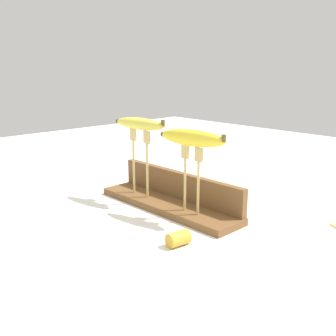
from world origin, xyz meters
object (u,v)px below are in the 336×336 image
at_px(banana_raised_left, 140,124).
at_px(banana_raised_right, 192,138).
at_px(fork_stand_right, 192,173).
at_px(fork_stand_left, 140,157).
at_px(banana_chunk_near, 179,238).

bearing_deg(banana_raised_left, banana_raised_right, 0.00).
relative_size(fork_stand_right, banana_raised_left, 0.97).
bearing_deg(fork_stand_right, banana_raised_left, -180.00).
bearing_deg(banana_raised_right, fork_stand_left, 180.00).
bearing_deg(fork_stand_left, banana_raised_right, -0.00).
distance_m(fork_stand_right, banana_chunk_near, 0.20).
bearing_deg(fork_stand_right, fork_stand_left, 180.00).
xyz_separation_m(fork_stand_left, banana_raised_left, (-0.00, -0.00, 0.10)).
relative_size(fork_stand_left, banana_chunk_near, 3.41).
bearing_deg(fork_stand_right, banana_raised_right, -170.55).
bearing_deg(banana_raised_left, fork_stand_left, 8.92).
xyz_separation_m(fork_stand_right, banana_raised_left, (-0.21, -0.00, 0.11)).
height_order(banana_raised_right, banana_chunk_near, banana_raised_right).
xyz_separation_m(fork_stand_right, banana_chunk_near, (0.09, -0.14, -0.11)).
distance_m(fork_stand_right, banana_raised_left, 0.24).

